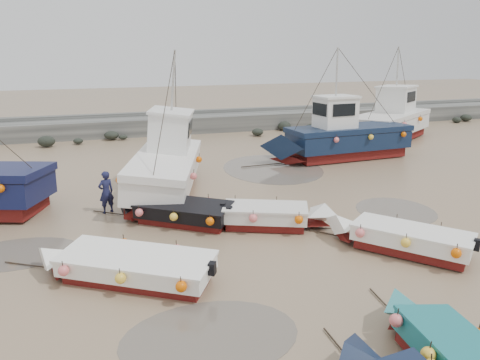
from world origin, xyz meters
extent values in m
plane|color=#8C7154|center=(0.00, 0.00, 0.00)|extent=(120.00, 120.00, 0.00)
cube|color=slate|center=(0.00, 22.00, 0.60)|extent=(60.00, 2.20, 1.20)
cube|color=slate|center=(0.00, 23.21, 1.32)|extent=(60.00, 0.60, 0.25)
ellipsoid|color=black|center=(5.10, 19.02, 0.29)|extent=(0.84, 0.86, 0.51)
ellipsoid|color=black|center=(7.80, 20.56, 0.34)|extent=(0.98, 1.07, 0.72)
ellipsoid|color=black|center=(14.16, 19.54, 0.27)|extent=(0.78, 0.90, 0.59)
ellipsoid|color=black|center=(23.03, 19.80, 0.24)|extent=(0.68, 0.72, 0.52)
ellipsoid|color=black|center=(18.92, 19.27, 0.21)|extent=(0.60, 0.70, 0.31)
ellipsoid|color=black|center=(-5.07, 20.46, 0.35)|extent=(0.99, 0.80, 0.58)
ellipsoid|color=black|center=(12.19, 19.77, 0.19)|extent=(0.54, 0.46, 0.30)
ellipsoid|color=black|center=(9.69, 19.97, 0.21)|extent=(0.61, 0.47, 0.46)
ellipsoid|color=black|center=(24.28, 20.15, 0.32)|extent=(0.92, 0.97, 0.58)
ellipsoid|color=black|center=(-4.31, 20.27, 0.21)|extent=(0.61, 0.53, 0.32)
ellipsoid|color=black|center=(10.99, 20.60, 0.23)|extent=(0.67, 0.55, 0.43)
ellipsoid|color=black|center=(-9.17, 19.34, 0.38)|extent=(1.09, 0.88, 0.72)
ellipsoid|color=black|center=(-7.25, 19.65, 0.23)|extent=(0.65, 0.60, 0.37)
ellipsoid|color=black|center=(9.46, 19.39, 0.31)|extent=(0.88, 0.64, 0.62)
ellipsoid|color=black|center=(-0.92, 19.60, 0.22)|extent=(0.64, 0.62, 0.48)
ellipsoid|color=black|center=(7.84, 20.42, 0.19)|extent=(0.55, 0.45, 0.29)
cylinder|color=#61584D|center=(-3.57, -3.45, 0.00)|extent=(4.19, 4.19, 0.01)
cylinder|color=#61584D|center=(5.50, 2.62, 0.00)|extent=(3.10, 3.10, 0.01)
cylinder|color=#61584D|center=(-8.61, 2.60, 0.00)|extent=(3.94, 3.94, 0.01)
cylinder|color=#61584D|center=(3.01, 10.21, 0.00)|extent=(5.25, 5.25, 0.01)
cube|color=maroon|center=(-4.95, -0.33, 0.15)|extent=(4.11, 3.20, 0.30)
cube|color=white|center=(-4.95, -0.33, 0.53)|extent=(4.48, 3.56, 0.45)
pyramid|color=white|center=(-7.09, 0.95, 0.98)|extent=(1.42, 1.72, 0.90)
cube|color=brown|center=(-4.95, -0.33, 0.69)|extent=(3.74, 2.94, 0.10)
cube|color=white|center=(-4.95, -0.33, 0.78)|extent=(4.60, 3.66, 0.07)
cube|color=black|center=(-3.03, -1.49, 0.70)|extent=(0.27, 0.28, 0.35)
cylinder|color=black|center=(-7.93, 1.46, 0.03)|extent=(1.74, 1.06, 0.04)
sphere|color=#E35C03|center=(-3.96, -1.99, 0.63)|extent=(0.30, 0.30, 0.30)
sphere|color=#E35C03|center=(-3.75, 0.01, 0.63)|extent=(0.30, 0.30, 0.30)
sphere|color=#E35C03|center=(-5.42, -1.11, 0.63)|extent=(0.30, 0.30, 0.30)
sphere|color=#E35C03|center=(-5.21, 0.88, 0.63)|extent=(0.30, 0.30, 0.30)
sphere|color=#E35C03|center=(-6.88, -0.24, 0.63)|extent=(0.30, 0.30, 0.30)
pyramid|color=#111C35|center=(-0.90, -5.86, 0.98)|extent=(1.59, 0.73, 0.90)
cylinder|color=black|center=(-0.91, -4.97, 0.03)|extent=(0.07, 2.00, 0.04)
cube|color=#166A6F|center=(0.85, -6.29, 0.53)|extent=(1.57, 3.06, 0.45)
pyramid|color=#166A6F|center=(0.98, -4.46, 0.98)|extent=(1.41, 0.81, 0.90)
cube|color=brown|center=(0.85, -6.29, 0.69)|extent=(1.26, 2.57, 0.10)
cube|color=#166A6F|center=(0.85, -6.29, 0.78)|extent=(1.62, 3.13, 0.07)
cylinder|color=black|center=(1.04, -3.64, 0.03)|extent=(0.18, 2.00, 0.04)
sphere|color=#E35C03|center=(0.05, -6.24, 0.63)|extent=(0.30, 0.30, 0.30)
sphere|color=#E35C03|center=(1.69, -5.76, 0.63)|extent=(0.30, 0.30, 0.30)
sphere|color=#E35C03|center=(0.14, -5.06, 0.63)|extent=(0.30, 0.30, 0.30)
cube|color=maroon|center=(-2.93, 3.68, 0.15)|extent=(3.33, 2.79, 0.30)
cube|color=black|center=(-2.93, 3.68, 0.53)|extent=(3.64, 3.10, 0.45)
pyramid|color=black|center=(-4.65, 4.86, 0.98)|extent=(1.36, 1.53, 0.90)
cube|color=brown|center=(-2.93, 3.68, 0.69)|extent=(3.03, 2.56, 0.10)
cube|color=black|center=(-2.93, 3.68, 0.78)|extent=(3.74, 3.19, 0.07)
cube|color=black|center=(-1.43, 2.65, 0.70)|extent=(0.27, 0.28, 0.35)
cylinder|color=black|center=(-5.38, 5.36, 0.03)|extent=(1.67, 1.16, 0.04)
sphere|color=#E35C03|center=(-2.24, 2.23, 0.63)|extent=(0.30, 0.30, 0.30)
sphere|color=#E35C03|center=(-1.90, 3.95, 0.63)|extent=(0.30, 0.30, 0.30)
sphere|color=#E35C03|center=(-3.38, 3.01, 0.63)|extent=(0.30, 0.30, 0.30)
sphere|color=#E35C03|center=(-3.04, 4.73, 0.63)|extent=(0.30, 0.30, 0.30)
sphere|color=#E35C03|center=(-4.52, 3.79, 0.63)|extent=(0.30, 0.30, 0.30)
cube|color=maroon|center=(-0.14, 2.46, 0.15)|extent=(3.01, 2.10, 0.30)
cube|color=silver|center=(-0.14, 2.46, 0.53)|extent=(3.28, 2.37, 0.45)
pyramid|color=silver|center=(1.57, 1.78, 0.98)|extent=(1.17, 1.54, 0.90)
cube|color=brown|center=(-0.14, 2.46, 0.69)|extent=(2.74, 1.94, 0.10)
cube|color=silver|center=(-0.14, 2.46, 0.78)|extent=(3.36, 2.45, 0.07)
cube|color=black|center=(-1.59, 3.03, 0.70)|extent=(0.25, 0.27, 0.35)
cylinder|color=black|center=(2.33, 1.48, 0.03)|extent=(1.88, 0.77, 0.04)
sphere|color=#E35C03|center=(-0.95, 3.64, 0.63)|extent=(0.30, 0.30, 0.30)
sphere|color=#E35C03|center=(-0.81, 1.85, 0.63)|extent=(0.30, 0.30, 0.30)
sphere|color=#E35C03|center=(0.52, 3.06, 0.63)|extent=(0.30, 0.30, 0.30)
sphere|color=#E35C03|center=(0.66, 1.27, 0.63)|extent=(0.30, 0.30, 0.30)
cube|color=maroon|center=(3.62, -0.92, 0.15)|extent=(3.21, 3.35, 0.30)
cube|color=white|center=(3.62, -0.92, 0.53)|extent=(3.55, 3.69, 0.45)
pyramid|color=white|center=(2.19, 0.66, 0.98)|extent=(1.64, 1.58, 0.90)
cube|color=brown|center=(3.62, -0.92, 0.69)|extent=(2.94, 3.06, 0.10)
cube|color=white|center=(3.62, -0.92, 0.78)|extent=(3.65, 3.79, 0.07)
cube|color=black|center=(4.87, -2.30, 0.70)|extent=(0.28, 0.28, 0.35)
cylinder|color=black|center=(1.59, 1.33, 0.03)|extent=(1.37, 1.51, 0.04)
sphere|color=#E35C03|center=(3.90, -2.58, 0.63)|extent=(0.30, 0.30, 0.30)
sphere|color=#E35C03|center=(4.76, -0.84, 0.63)|extent=(0.30, 0.30, 0.30)
sphere|color=#E35C03|center=(2.95, -1.53, 0.63)|extent=(0.30, 0.30, 0.30)
sphere|color=#E35C03|center=(3.82, 0.21, 0.63)|extent=(0.30, 0.30, 0.30)
sphere|color=#E35C03|center=(2.00, -0.47, 0.63)|extent=(0.30, 0.30, 0.30)
sphere|color=#E76A6B|center=(-9.30, 5.03, 1.38)|extent=(0.30, 0.30, 0.30)
sphere|color=#E76A6B|center=(-9.55, 8.27, 1.38)|extent=(0.30, 0.30, 0.30)
cube|color=maroon|center=(-3.20, 7.30, 0.28)|extent=(3.82, 6.93, 0.55)
cube|color=white|center=(-3.20, 7.30, 1.02)|extent=(4.30, 7.50, 0.95)
pyramid|color=white|center=(-2.06, 11.24, 1.72)|extent=(2.73, 2.04, 1.40)
cube|color=brown|center=(-3.20, 7.30, 1.54)|extent=(4.16, 7.31, 0.08)
cube|color=white|center=(-3.20, 7.30, 1.68)|extent=(4.39, 7.67, 0.30)
cube|color=white|center=(-2.93, 8.23, 2.65)|extent=(2.19, 2.39, 1.70)
cube|color=white|center=(-2.93, 8.23, 3.56)|extent=(2.36, 2.58, 0.12)
cube|color=black|center=(-2.65, 9.21, 2.91)|extent=(1.40, 0.45, 0.68)
cylinder|color=#B7B7B2|center=(-2.93, 8.23, 4.92)|extent=(0.10, 0.10, 2.60)
cylinder|color=black|center=(-1.75, 12.33, 0.03)|extent=(0.88, 2.90, 0.05)
sphere|color=#E76A6B|center=(-5.26, 4.96, 1.38)|extent=(0.30, 0.30, 0.30)
sphere|color=#E76A6B|center=(-2.31, 5.57, 1.38)|extent=(0.30, 0.30, 0.30)
sphere|color=#E76A6B|center=(-4.48, 7.67, 1.38)|extent=(0.30, 0.30, 0.30)
sphere|color=#E76A6B|center=(-1.52, 8.29, 1.38)|extent=(0.30, 0.30, 0.30)
sphere|color=#E76A6B|center=(-3.70, 10.38, 1.38)|extent=(0.30, 0.30, 0.30)
cube|color=maroon|center=(8.06, 11.24, 0.28)|extent=(6.65, 2.62, 0.55)
cube|color=#101E37|center=(8.06, 11.24, 1.02)|extent=(7.16, 3.03, 0.95)
pyramid|color=#101E37|center=(4.03, 10.95, 1.72)|extent=(1.60, 2.63, 1.40)
cube|color=brown|center=(8.06, 11.24, 1.54)|extent=(6.99, 2.92, 0.08)
cube|color=#101E37|center=(8.06, 11.24, 1.68)|extent=(7.32, 3.09, 0.30)
cube|color=white|center=(7.11, 11.17, 2.65)|extent=(2.12, 1.91, 1.70)
cube|color=white|center=(7.11, 11.17, 3.56)|extent=(2.29, 2.07, 0.12)
cube|color=black|center=(6.10, 11.10, 2.91)|extent=(0.16, 1.51, 0.68)
cylinder|color=#B7B7B2|center=(7.11, 11.17, 4.92)|extent=(0.10, 0.10, 2.60)
cylinder|color=black|center=(2.90, 10.86, 0.03)|extent=(3.00, 0.27, 0.05)
sphere|color=#E76A6B|center=(10.94, 10.06, 1.38)|extent=(0.30, 0.30, 0.30)
sphere|color=#E76A6B|center=(9.63, 12.74, 1.38)|extent=(0.30, 0.30, 0.30)
sphere|color=#E76A6B|center=(8.72, 9.90, 1.38)|extent=(0.30, 0.30, 0.30)
sphere|color=#E76A6B|center=(7.41, 12.58, 1.38)|extent=(0.30, 0.30, 0.30)
sphere|color=#E76A6B|center=(6.50, 9.73, 1.38)|extent=(0.30, 0.30, 0.30)
sphere|color=#E76A6B|center=(5.19, 12.42, 1.38)|extent=(0.30, 0.30, 0.30)
cube|color=maroon|center=(13.30, 15.02, 0.28)|extent=(6.96, 5.81, 0.55)
cube|color=silver|center=(13.30, 15.02, 1.02)|extent=(7.61, 6.46, 0.95)
pyramid|color=silver|center=(16.73, 17.30, 1.72)|extent=(2.85, 3.29, 1.40)
cube|color=brown|center=(13.30, 15.02, 1.54)|extent=(7.41, 6.27, 0.08)
cube|color=silver|center=(13.30, 15.02, 1.68)|extent=(7.78, 6.60, 0.30)
cube|color=white|center=(14.11, 15.56, 2.65)|extent=(2.83, 2.86, 1.70)
cube|color=white|center=(14.11, 15.56, 3.56)|extent=(3.06, 3.09, 0.12)
cube|color=black|center=(14.96, 16.12, 2.91)|extent=(1.03, 1.52, 0.68)
cylinder|color=#B7B7B2|center=(14.11, 15.56, 4.92)|extent=(0.10, 0.10, 2.60)
cylinder|color=black|center=(17.68, 17.93, 0.03)|extent=(2.53, 1.70, 0.05)
sphere|color=#E76A6B|center=(10.04, 14.80, 1.38)|extent=(0.30, 0.30, 0.30)
sphere|color=#E76A6B|center=(13.01, 12.88, 1.38)|extent=(0.30, 0.30, 0.30)
sphere|color=#E76A6B|center=(12.40, 16.37, 1.38)|extent=(0.30, 0.30, 0.30)
sphere|color=#E76A6B|center=(15.38, 14.46, 1.38)|extent=(0.30, 0.30, 0.30)
sphere|color=#E76A6B|center=(14.77, 17.94, 1.38)|extent=(0.30, 0.30, 0.30)
imported|color=#181B3D|center=(-5.66, 5.71, 0.00)|extent=(0.74, 0.63, 1.71)
camera|label=1|loc=(-5.54, -12.60, 6.55)|focal=35.00mm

